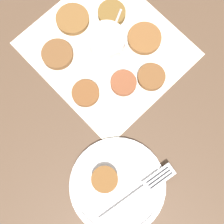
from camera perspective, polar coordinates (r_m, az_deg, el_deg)
The scene contains 13 objects.
ground_plane at distance 0.77m, azimuth -2.83°, elevation 10.72°, with size 4.00×4.00×0.00m, color #4C3828.
napkin at distance 0.77m, azimuth -0.92°, elevation 11.53°, with size 0.36×0.34×0.00m.
sauce_bowl at distance 0.74m, azimuth -0.93°, elevation 12.39°, with size 0.09×0.09×0.12m.
fritter_0 at distance 0.76m, azimuth -9.96°, elevation 10.35°, with size 0.08×0.08×0.02m.
fritter_1 at distance 0.80m, azimuth -7.22°, elevation 16.49°, with size 0.08×0.08×0.01m.
fritter_2 at distance 0.73m, azimuth 2.11°, elevation 5.31°, with size 0.06×0.06×0.02m.
fritter_3 at distance 0.80m, azimuth -0.06°, elevation 17.60°, with size 0.07×0.07×0.02m.
fritter_4 at distance 0.73m, azimuth -4.86°, elevation 3.43°, with size 0.06×0.06×0.01m.
fritter_5 at distance 0.74m, azimuth 7.20°, elevation 6.37°, with size 0.06×0.06×0.02m.
fritter_6 at distance 0.78m, azimuth 5.94°, elevation 13.25°, with size 0.08×0.08×0.01m.
serving_plate at distance 0.70m, azimuth 1.03°, elevation -13.28°, with size 0.21×0.21×0.02m.
fritter_on_plate at distance 0.68m, azimuth -1.36°, elevation -12.22°, with size 0.06×0.06×0.02m.
fork at distance 0.69m, azimuth 6.04°, elevation -13.66°, with size 0.06×0.19×0.00m.
Camera 1 is at (0.24, -0.19, 0.71)m, focal length 50.00 mm.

